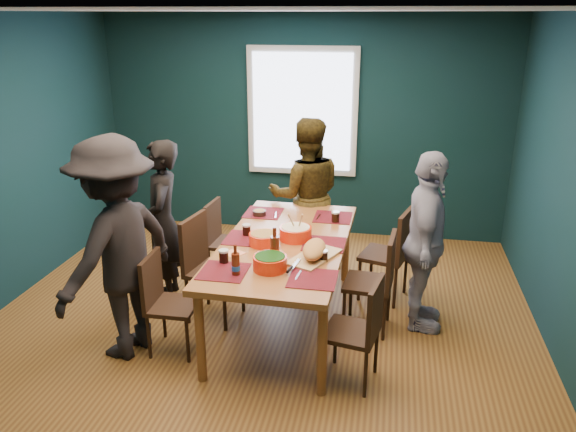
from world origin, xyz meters
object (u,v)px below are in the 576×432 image
Objects in this scene: person_far_left at (163,223)px; cutting_board at (314,251)px; chair_left_far at (222,235)px; bowl_salad at (264,238)px; chair_right_far at (393,248)px; chair_left_near at (163,296)px; person_back at (306,195)px; chair_right_mid at (378,276)px; bowl_dumpling at (296,232)px; person_near_left at (117,249)px; bowl_herbs at (270,262)px; dining_table at (285,249)px; chair_right_near at (362,325)px; person_right at (425,243)px; chair_left_mid at (205,260)px.

person_far_left reaches higher than cutting_board.
chair_left_far is 1.14m from bowl_salad.
chair_right_far is 1.19m from cutting_board.
bowl_salad is (-1.11, -0.74, 0.32)m from chair_right_far.
person_back reaches higher than chair_left_near.
chair_left_far is 1.80m from chair_right_mid.
bowl_salad is at bearing -166.75° from chair_right_mid.
bowl_salad is at bearing -130.00° from chair_right_far.
cutting_board is (0.47, -0.21, 0.01)m from bowl_salad.
person_near_left is at bearing -150.42° from bowl_dumpling.
chair_left_far is 3.20× the size of bowl_herbs.
bowl_herbs is at bearing 76.60° from person_back.
person_far_left is 1.32m from bowl_dumpling.
chair_right_near is (0.73, -0.77, -0.22)m from dining_table.
bowl_salad is (0.74, 0.51, 0.36)m from chair_left_near.
chair_right_far is 0.55× the size of person_back.
person_right is at bearing 11.25° from bowl_salad.
chair_right_mid is 1.05× the size of chair_right_near.
bowl_salad is (-0.99, -0.14, 0.33)m from chair_right_mid.
person_back is 1.56m from cutting_board.
chair_left_mid is 0.61× the size of person_far_left.
chair_left_far is at bearing 75.33° from person_right.
bowl_herbs is at bearing 39.77° from person_far_left.
person_near_left is (-2.43, -0.85, 0.11)m from person_right.
person_back is at bearing 91.24° from dining_table.
chair_left_far is 1.61m from bowl_herbs.
chair_right_far is 1.43× the size of cutting_board.
chair_left_mid reaches higher than cutting_board.
person_back is 1.80m from bowl_herbs.
dining_table is 2.36× the size of chair_right_mid.
chair_right_mid is 1.39× the size of cutting_board.
bowl_herbs is at bearing -54.39° from chair_left_far.
person_right reaches higher than chair_right_near.
chair_left_mid is 1.12m from cutting_board.
chair_left_near is at bearing 50.49° from person_back.
bowl_salad is 0.39× the size of cutting_board.
chair_left_mid reaches higher than bowl_herbs.
bowl_dumpling is at bearing -33.18° from chair_left_far.
chair_left_mid is 1.81m from chair_right_far.
chair_left_near is at bearing -174.47° from chair_right_near.
person_back reaches higher than chair_right_far.
bowl_dumpling reaches higher than chair_right_near.
person_right is 1.43m from bowl_herbs.
chair_right_far is at bearing 92.61° from chair_right_near.
dining_table is 1.25m from person_far_left.
chair_left_mid is at bearing -178.00° from dining_table.
cutting_board is (0.22, -0.38, -0.00)m from bowl_dumpling.
chair_right_far is at bearing 33.53° from bowl_dumpling.
bowl_dumpling is 1.06× the size of bowl_herbs.
person_back reaches higher than bowl_herbs.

